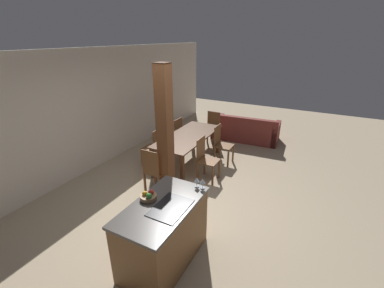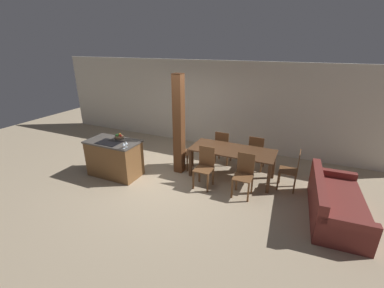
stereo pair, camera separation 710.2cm
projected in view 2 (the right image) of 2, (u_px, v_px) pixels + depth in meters
ground_plane at (167, 178)px, 6.45m from camera, size 16.00×16.00×0.00m
wall_back at (207, 104)px, 8.23m from camera, size 11.20×0.08×2.70m
kitchen_island at (115, 158)px, 6.48m from camera, size 1.32×0.74×0.93m
fruit_bowl at (119, 136)px, 6.47m from camera, size 0.22×0.22×0.11m
wine_glass_near at (124, 144)px, 5.79m from camera, size 0.07×0.07×0.15m
wine_glass_middle at (126, 143)px, 5.87m from camera, size 0.07×0.07×0.15m
dining_table at (232, 153)px, 6.28m from camera, size 2.05×0.88×0.75m
dining_chair_near_left at (205, 166)px, 5.95m from camera, size 0.40×0.40×0.95m
dining_chair_near_right at (244, 174)px, 5.60m from camera, size 0.40×0.40×0.95m
dining_chair_far_left at (223, 147)px, 7.08m from camera, size 0.40×0.40×0.95m
dining_chair_far_right at (256, 152)px, 6.72m from camera, size 0.40×0.40×0.95m
dining_chair_head_end at (182, 150)px, 6.88m from camera, size 0.40×0.40×0.95m
dining_chair_foot_end at (292, 170)px, 5.80m from camera, size 0.40×0.40×0.95m
couch at (335, 205)px, 4.93m from camera, size 1.02×1.98×0.77m
timber_post at (179, 125)px, 6.37m from camera, size 0.23×0.23×2.52m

